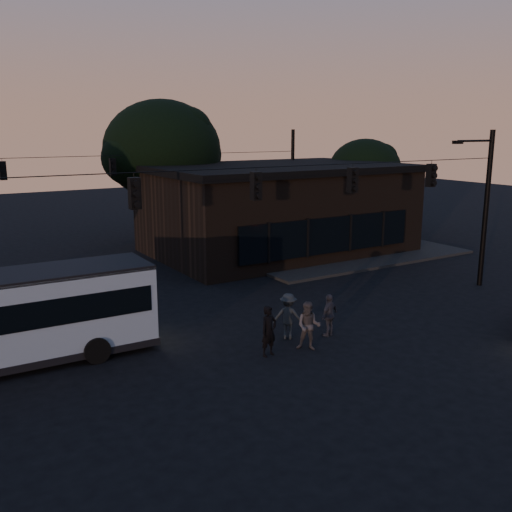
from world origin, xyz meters
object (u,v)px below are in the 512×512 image
pedestrian_c (329,315)px  pedestrian_a (269,331)px  pedestrian_b (309,326)px  pedestrian_d (288,316)px  building (277,208)px

pedestrian_c → pedestrian_a: bearing=-11.0°
pedestrian_b → pedestrian_d: pedestrian_b is taller
pedestrian_b → pedestrian_c: size_ratio=1.08×
pedestrian_b → pedestrian_a: bearing=-147.4°
pedestrian_d → pedestrian_c: bearing=-160.2°
building → pedestrian_d: building is taller
pedestrian_a → pedestrian_b: pedestrian_a is taller
pedestrian_a → pedestrian_d: bearing=24.1°
building → pedestrian_d: size_ratio=9.01×
building → pedestrian_d: bearing=-122.4°
pedestrian_b → pedestrian_c: bearing=68.3°
building → pedestrian_d: (-8.25, -12.99, -1.85)m
pedestrian_b → building: bearing=103.0°
pedestrian_b → pedestrian_d: (0.03, 1.27, -0.01)m
pedestrian_d → building: bearing=-81.2°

